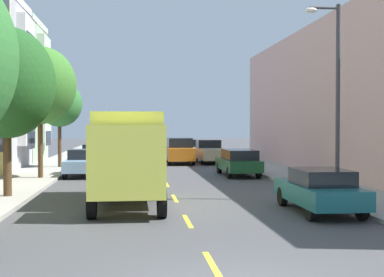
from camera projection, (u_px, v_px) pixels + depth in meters
ground_plane at (156, 165)px, 38.73m from camera, size 160.00×160.00×0.00m
sidewalk_left at (51, 167)px, 35.97m from camera, size 3.20×120.00×0.14m
sidewalk_right at (258, 165)px, 37.51m from camera, size 3.20×120.00×0.14m
lane_centerline_dashes at (159, 171)px, 33.26m from camera, size 0.14×47.20×0.01m
street_tree_second at (7, 83)px, 20.42m from camera, size 3.65×3.65×6.48m
street_tree_third at (40, 85)px, 27.67m from camera, size 3.72×3.72×6.80m
street_tree_farthest at (59, 104)px, 34.95m from camera, size 2.95×2.95×5.62m
street_lamp at (334, 86)px, 20.20m from camera, size 1.35×0.28×7.27m
delivery_box_truck at (128, 152)px, 19.22m from camera, size 2.42×7.33×3.30m
parked_pickup_champagne at (211, 152)px, 40.71m from camera, size 2.13×5.35×1.73m
parked_hatchback_sky at (82, 163)px, 29.83m from camera, size 1.77×4.01×1.50m
parked_hatchback_white at (109, 145)px, 57.79m from camera, size 1.76×4.01×1.50m
parked_sedan_teal at (320, 190)px, 17.44m from camera, size 1.80×4.50×1.43m
parked_wagon_forest at (238, 162)px, 30.16m from camera, size 1.87×4.72×1.50m
parked_hatchback_black at (194, 147)px, 52.14m from camera, size 1.80×4.02×1.50m
parked_wagon_navy at (95, 154)px, 38.52m from camera, size 1.88×4.72×1.50m
moving_orange_sedan at (179, 151)px, 39.72m from camera, size 1.95×4.80×1.93m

